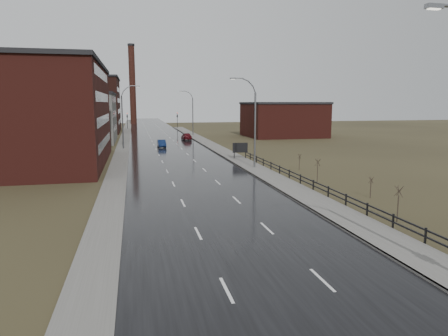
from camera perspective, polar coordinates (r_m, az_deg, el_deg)
name	(u,v)px	position (r m, az deg, el deg)	size (l,w,h in m)	color
ground	(314,335)	(15.87, 12.72, -22.26)	(320.00, 320.00, 0.00)	#2D2819
road	(169,149)	(72.86, -7.88, 2.69)	(14.00, 300.00, 0.06)	black
sidewalk_right	(255,169)	(50.03, 4.49, -0.15)	(3.20, 180.00, 0.18)	#595651
curb_right	(244,170)	(49.61, 2.82, -0.22)	(0.16, 180.00, 0.18)	slate
sidewalk_left	(122,150)	(72.63, -14.34, 2.49)	(2.40, 260.00, 0.12)	#595651
warehouse_near	(16,115)	(59.08, -27.57, 6.78)	(22.44, 28.56, 13.50)	#471914
warehouse_mid	(76,117)	(90.97, -20.40, 6.80)	(16.32, 20.40, 10.50)	slate
warehouse_far	(71,105)	(121.33, -20.98, 8.42)	(26.52, 24.48, 15.50)	#331611
building_right	(283,119)	(100.99, 8.45, 6.89)	(18.36, 16.32, 8.50)	#471914
smokestack	(132,84)	(162.30, -12.95, 11.58)	(2.70, 2.70, 30.70)	#331611
streetlight_right_mid	(253,123)	(50.35, 4.13, 6.49)	(3.36, 0.28, 11.35)	slate
streetlight_left	(124,117)	(74.20, -14.09, 7.12)	(3.36, 0.28, 11.35)	slate
streetlight_right_far	(192,113)	(103.20, -4.65, 7.88)	(3.36, 0.28, 11.35)	slate
guardrail	(332,192)	(35.37, 15.19, -3.36)	(0.10, 53.05, 1.10)	black
shrub_c	(398,203)	(30.41, 23.63, -4.59)	(0.61, 0.64, 2.58)	#382D23
shrub_d	(371,187)	(37.30, 20.24, -2.53)	(0.45, 0.47, 1.87)	#382D23
shrub_e	(318,170)	(42.13, 13.22, -0.35)	(0.62, 0.65, 2.62)	#382D23
shrub_f	(299,161)	(50.60, 10.72, 0.92)	(0.48, 0.50, 1.99)	#382D23
billboard	(240,148)	(58.77, 2.31, 2.85)	(2.28, 0.17, 2.50)	black
traffic_light_left	(127,115)	(132.20, -13.67, 7.41)	(0.58, 2.73, 5.30)	black
traffic_light_right	(177,114)	(132.93, -6.70, 7.61)	(0.58, 2.73, 5.30)	black
car_near	(162,144)	(76.11, -8.91, 3.44)	(1.46, 4.19, 1.38)	#0E1E46
car_far	(186,136)	(90.86, -5.38, 4.52)	(1.92, 4.77, 1.63)	#4E0D13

